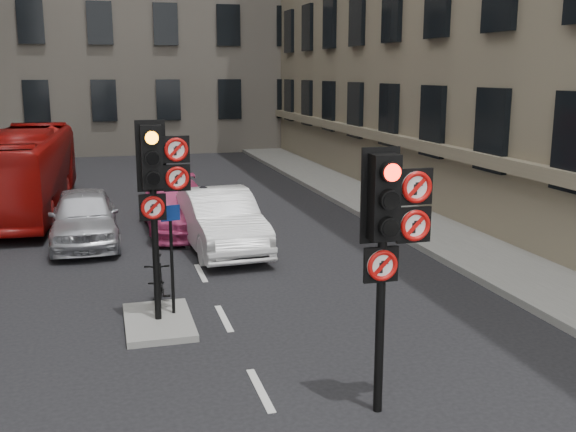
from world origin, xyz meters
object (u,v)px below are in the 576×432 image
signal_near (389,225)px  car_white (220,220)px  car_pink (178,207)px  motorcyclist (203,215)px  signal_far (158,178)px  car_silver (84,217)px  bus_red (24,171)px  info_sign (171,244)px  motorcycle (159,282)px

signal_near → car_white: size_ratio=0.77×
car_pink → motorcyclist: motorcyclist is taller
signal_far → car_silver: size_ratio=0.83×
car_white → car_pink: car_white is taller
car_pink → bus_red: (-4.51, 3.85, 0.68)m
signal_near → car_pink: bearing=97.3°
bus_red → info_sign: bearing=-68.9°
motorcyclist → info_sign: 5.61m
signal_far → motorcycle: bearing=89.2°
signal_far → car_white: size_ratio=0.77×
signal_far → signal_near: bearing=-57.0°
info_sign → bus_red: bearing=94.4°
bus_red → motorcyclist: (4.96, -5.70, -0.57)m
car_pink → info_sign: (-0.91, -7.26, 0.76)m
car_silver → motorcyclist: bearing=-17.2°
car_silver → bus_red: bus_red is taller
signal_far → car_silver: signal_far is taller
info_sign → car_silver: bearing=91.4°
motorcycle → motorcyclist: 4.88m
car_silver → motorcycle: car_silver is taller
car_white → motorcyclist: bearing=115.2°
signal_far → car_silver: 6.95m
motorcyclist → car_silver: bearing=-18.8°
bus_red → motorcycle: bearing=-68.6°
info_sign → motorcycle: bearing=90.6°
motorcyclist → bus_red: bearing=-51.6°
car_pink → info_sign: bearing=-98.0°
car_pink → bus_red: 5.97m
car_white → info_sign: 5.11m
car_pink → motorcycle: 6.56m
signal_near → motorcycle: bearing=117.3°
signal_far → car_silver: bearing=102.7°
car_silver → bus_red: 5.22m
motorcycle → motorcyclist: (1.56, 4.61, 0.30)m
signal_near → bus_red: bearing=111.3°
signal_near → bus_red: 16.49m
bus_red → info_sign: (3.60, -11.10, 0.08)m
car_white → signal_near: bearing=-89.0°
motorcyclist → car_pink: bearing=-79.1°
info_sign → car_pink: bearing=69.3°
signal_near → car_pink: 11.72m
bus_red → motorcycle: (3.40, -10.31, -0.87)m
car_white → info_sign: (-1.70, -4.77, 0.67)m
car_silver → motorcycle: 5.70m
car_white → car_silver: bearing=152.4°
motorcycle → bus_red: bearing=116.0°
signal_far → motorcycle: 2.43m
car_pink → bus_red: bus_red is taller
bus_red → motorcyclist: bearing=-45.8°
motorcycle → signal_far: bearing=-83.1°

